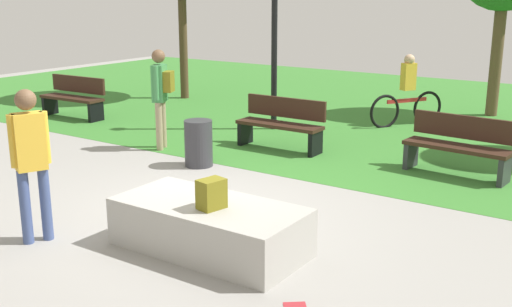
# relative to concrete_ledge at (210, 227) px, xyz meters

# --- Properties ---
(ground_plane) EXTENTS (28.00, 28.00, 0.00)m
(ground_plane) POSITION_rel_concrete_ledge_xyz_m (-0.91, 0.92, -0.27)
(ground_plane) COLOR gray
(grass_lawn) EXTENTS (26.60, 12.13, 0.01)m
(grass_lawn) POSITION_rel_concrete_ledge_xyz_m (-0.91, 8.85, -0.26)
(grass_lawn) COLOR #387A2D
(grass_lawn) RESTS_ON ground_plane
(concrete_ledge) EXTENTS (2.11, 1.02, 0.54)m
(concrete_ledge) POSITION_rel_concrete_ledge_xyz_m (0.00, 0.00, 0.00)
(concrete_ledge) COLOR #A8A59E
(concrete_ledge) RESTS_ON ground_plane
(backpack_on_ledge) EXTENTS (0.25, 0.32, 0.32)m
(backpack_on_ledge) POSITION_rel_concrete_ledge_xyz_m (0.11, -0.10, 0.43)
(backpack_on_ledge) COLOR olive
(backpack_on_ledge) RESTS_ON concrete_ledge
(skater_performing_trick) EXTENTS (0.31, 0.40, 1.74)m
(skater_performing_trick) POSITION_rel_concrete_ledge_xyz_m (-1.77, -0.90, 0.76)
(skater_performing_trick) COLOR #3F5184
(skater_performing_trick) RESTS_ON ground_plane
(park_bench_center_lawn) EXTENTS (1.62, 0.53, 0.91)m
(park_bench_center_lawn) POSITION_rel_concrete_ledge_xyz_m (-7.05, 4.06, 0.21)
(park_bench_center_lawn) COLOR #331E14
(park_bench_center_lawn) RESTS_ON ground_plane
(park_bench_by_oak) EXTENTS (1.63, 0.60, 0.91)m
(park_bench_by_oak) POSITION_rel_concrete_ledge_xyz_m (1.37, 4.39, 0.21)
(park_bench_by_oak) COLOR #331E14
(park_bench_by_oak) RESTS_ON ground_plane
(park_bench_near_lamppost) EXTENTS (1.60, 0.48, 0.91)m
(park_bench_near_lamppost) POSITION_rel_concrete_ledge_xyz_m (-1.73, 4.25, 0.21)
(park_bench_near_lamppost) COLOR #331E14
(park_bench_near_lamppost) RESTS_ON ground_plane
(lamp_post) EXTENTS (0.28, 0.28, 4.15)m
(lamp_post) POSITION_rel_concrete_ledge_xyz_m (-2.73, 5.56, 2.26)
(lamp_post) COLOR black
(lamp_post) RESTS_ON ground_plane
(trash_bin) EXTENTS (0.45, 0.45, 0.75)m
(trash_bin) POSITION_rel_concrete_ledge_xyz_m (-2.24, 2.55, 0.11)
(trash_bin) COLOR #333338
(trash_bin) RESTS_ON ground_plane
(pedestrian_with_backpack) EXTENTS (0.43, 0.42, 1.77)m
(pedestrian_with_backpack) POSITION_rel_concrete_ledge_xyz_m (-3.49, 3.06, 0.80)
(pedestrian_with_backpack) COLOR tan
(pedestrian_with_backpack) RESTS_ON ground_plane
(cyclist_on_bicycle) EXTENTS (1.01, 1.58, 1.52)m
(cyclist_on_bicycle) POSITION_rel_concrete_ledge_xyz_m (-0.62, 7.44, 0.36)
(cyclist_on_bicycle) COLOR black
(cyclist_on_bicycle) RESTS_ON ground_plane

